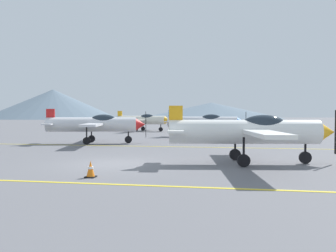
# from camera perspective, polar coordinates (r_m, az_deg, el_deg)

# --- Properties ---
(ground_plane) EXTENTS (400.00, 400.00, 0.00)m
(ground_plane) POSITION_cam_1_polar(r_m,az_deg,el_deg) (15.75, -8.95, -6.16)
(ground_plane) COLOR slate
(apron_line_near) EXTENTS (80.00, 0.16, 0.01)m
(apron_line_near) POSITION_cam_1_polar(r_m,az_deg,el_deg) (11.76, -15.82, -8.99)
(apron_line_near) COLOR yellow
(apron_line_near) RESTS_ON ground_plane
(apron_line_far) EXTENTS (80.00, 0.16, 0.01)m
(apron_line_far) POSITION_cam_1_polar(r_m,az_deg,el_deg) (23.68, -2.55, -3.38)
(apron_line_far) COLOR yellow
(apron_line_far) RESTS_ON ground_plane
(airplane_near) EXTENTS (7.60, 8.71, 2.60)m
(airplane_near) POSITION_cam_1_polar(r_m,az_deg,el_deg) (15.93, 13.38, -0.80)
(airplane_near) COLOR white
(airplane_near) RESTS_ON ground_plane
(airplane_mid) EXTENTS (7.61, 8.66, 2.60)m
(airplane_mid) POSITION_cam_1_polar(r_m,az_deg,el_deg) (26.65, -11.84, 0.33)
(airplane_mid) COLOR silver
(airplane_mid) RESTS_ON ground_plane
(airplane_far) EXTENTS (7.60, 8.70, 2.60)m
(airplane_far) POSITION_cam_1_polar(r_m,az_deg,el_deg) (32.81, 6.13, 0.68)
(airplane_far) COLOR silver
(airplane_far) RESTS_ON ground_plane
(airplane_back) EXTENTS (7.61, 8.69, 2.60)m
(airplane_back) POSITION_cam_1_polar(r_m,az_deg,el_deg) (44.47, -4.15, 1.04)
(airplane_back) COLOR silver
(airplane_back) RESTS_ON ground_plane
(car_sedan) EXTENTS (4.65, 3.52, 1.62)m
(car_sedan) POSITION_cam_1_polar(r_m,az_deg,el_deg) (43.63, 9.63, 0.18)
(car_sedan) COLOR black
(car_sedan) RESTS_ON ground_plane
(traffic_cone_front) EXTENTS (0.36, 0.36, 0.59)m
(traffic_cone_front) POSITION_cam_1_polar(r_m,az_deg,el_deg) (12.55, -12.63, -6.96)
(traffic_cone_front) COLOR black
(traffic_cone_front) RESTS_ON ground_plane
(hill_left) EXTENTS (58.90, 58.90, 13.18)m
(hill_left) POSITION_cam_1_polar(r_m,az_deg,el_deg) (164.98, -18.37, 3.45)
(hill_left) COLOR slate
(hill_left) RESTS_ON ground_plane
(hill_centerleft) EXTENTS (68.73, 68.73, 7.58)m
(hill_centerleft) POSITION_cam_1_polar(r_m,az_deg,el_deg) (167.75, 7.10, 2.56)
(hill_centerleft) COLOR slate
(hill_centerleft) RESTS_ON ground_plane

